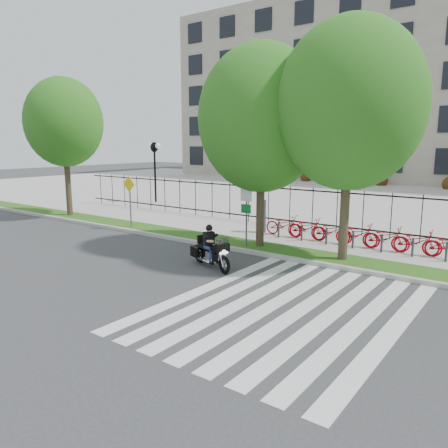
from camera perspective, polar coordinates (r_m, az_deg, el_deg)
The scene contains 16 objects.
ground at distance 14.43m, azimuth -9.02°, elevation -6.53°, with size 120.00×120.00×0.00m, color #353538.
curb at distance 17.42m, azimuth 0.61°, elevation -3.16°, with size 60.00×0.20×0.15m, color #A7A59D.
grass_verge at distance 18.10m, azimuth 2.18°, elevation -2.64°, with size 60.00×1.50×0.15m, color #204B12.
sidewalk at distance 20.17m, azimuth 6.18°, elevation -1.32°, with size 60.00×3.50×0.15m, color #A4A299.
plaza at distance 36.25m, azimuth 20.34°, elevation 3.34°, with size 80.00×34.00×0.10m, color #A4A299.
crosswalk_stripes at distance 11.67m, azimuth 8.21°, elevation -10.68°, with size 5.70×8.00×0.01m, color silver, non-canonical shape.
iron_fence at distance 21.49m, azimuth 8.60°, elevation 2.27°, with size 30.00×0.06×2.00m, color black, non-canonical shape.
office_building at distance 55.73m, azimuth 27.00°, elevation 15.41°, with size 60.00×21.90×20.15m.
lamp_post_left at distance 30.79m, azimuth -9.05°, elevation 8.59°, with size 1.06×0.70×4.25m.
street_tree_0 at distance 26.15m, azimuth -20.16°, elevation 12.34°, with size 4.24×4.24×7.60m.
street_tree_1 at distance 17.14m, azimuth 4.94°, elevation 13.53°, with size 4.89×4.89×7.77m.
street_tree_2 at distance 15.64m, azimuth 16.14°, elevation 14.70°, with size 4.98×4.98×8.17m.
bike_share_station at distance 18.18m, azimuth 16.82°, elevation -1.26°, with size 8.87×0.85×1.50m.
sign_pole_regulatory at distance 17.20m, azimuth 2.93°, elevation 2.31°, with size 0.50×0.09×2.50m.
sign_pole_warning at distance 21.65m, azimuth -12.21°, elevation 3.80°, with size 0.78×0.09×2.49m.
motorcycle_rider at distance 14.89m, azimuth -1.69°, elevation -3.50°, with size 2.19×1.18×1.78m.
Camera 1 is at (9.89, -9.63, 4.22)m, focal length 35.00 mm.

